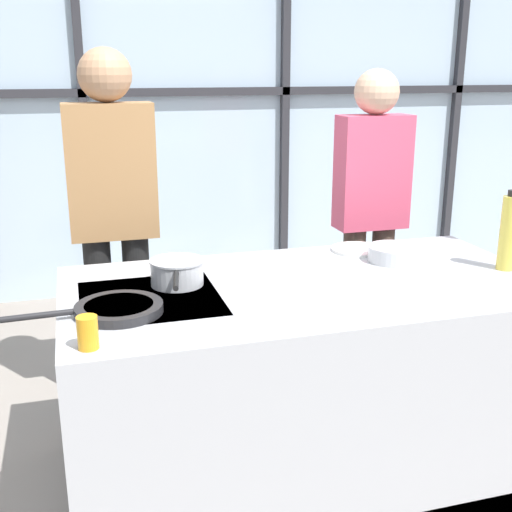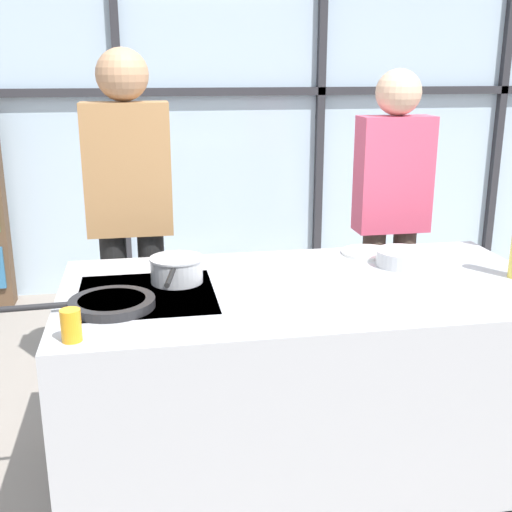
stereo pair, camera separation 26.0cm
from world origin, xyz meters
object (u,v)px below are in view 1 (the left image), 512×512
Objects in this scene: saucepan at (177,271)px; spectator_center_left at (371,203)px; mixing_bowl at (394,253)px; oil_bottle at (508,232)px; white_plate at (357,249)px; juice_glass_near at (88,333)px; frying_pan at (117,308)px; spectator_far_left at (113,208)px.

spectator_center_left is at bearing 31.97° from saucepan.
mixing_bowl is 0.49m from oil_bottle.
saucepan is 1.62× the size of white_plate.
saucepan is 1.73× the size of mixing_bowl.
spectator_center_left is 16.21× the size of juice_glass_near.
white_plate is at bearing 113.40° from mixing_bowl.
spectator_center_left reaches higher than juice_glass_near.
frying_pan is 1.63× the size of oil_bottle.
mixing_bowl is at bearing 13.62° from frying_pan.
spectator_far_left is 7.36× the size of white_plate.
white_plate is at bearing 15.68° from saucepan.
saucepan is at bearing 55.15° from juice_glass_near.
oil_bottle is at bearing -42.14° from white_plate.
saucepan is at bearing 172.29° from oil_bottle.
mixing_bowl reaches higher than frying_pan.
frying_pan is 2.42× the size of mixing_bowl.
white_plate is 1.06× the size of mixing_bowl.
juice_glass_near is at bearing -148.48° from white_plate.
spectator_far_left is 1.84m from oil_bottle.
oil_bottle is at bearing -31.14° from mixing_bowl.
oil_bottle is at bearing -7.71° from saucepan.
spectator_center_left is at bearing 100.61° from oil_bottle.
mixing_bowl is at bearing 149.14° from spectator_far_left.
frying_pan is 1.40× the size of saucepan.
mixing_bowl is (1.18, -0.70, -0.13)m from spectator_far_left.
oil_bottle is (1.58, -0.95, -0.00)m from spectator_far_left.
mixing_bowl is (-0.22, -0.70, -0.08)m from spectator_center_left.
spectator_center_left is 1.78m from frying_pan.
mixing_bowl is 0.67× the size of oil_bottle.
juice_glass_near is (-0.11, -0.28, 0.03)m from frying_pan.
spectator_center_left reaches higher than saucepan.
frying_pan is 1.26m from white_plate.
spectator_far_left reaches higher than spectator_center_left.
white_plate is at bearing 58.33° from spectator_center_left.
saucepan is at bearing -176.83° from mixing_bowl.
oil_bottle reaches higher than mixing_bowl.
oil_bottle is 1.79m from juice_glass_near.
white_plate is 1.49m from juice_glass_near.
saucepan is at bearing 43.77° from frying_pan.
spectator_far_left is 7.83× the size of mixing_bowl.
spectator_far_left reaches higher than frying_pan.
white_plate is (0.90, 0.25, -0.05)m from saucepan.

